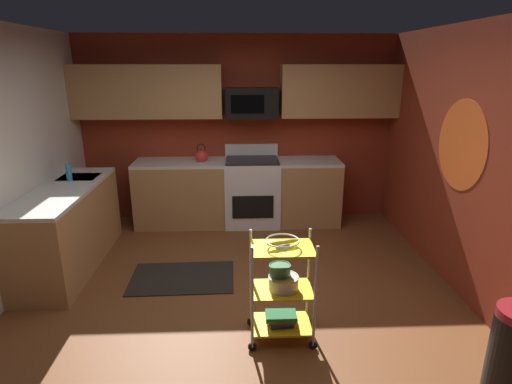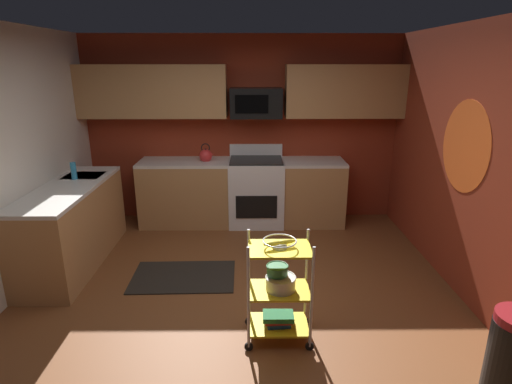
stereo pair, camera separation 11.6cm
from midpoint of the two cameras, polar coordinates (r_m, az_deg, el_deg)
floor at (r=4.14m, az=-3.25°, el=-15.35°), size 4.40×4.80×0.04m
wall_back at (r=5.98m, az=-3.16°, el=8.60°), size 4.52×0.06×2.60m
wall_right at (r=4.19m, az=28.57°, el=2.60°), size 0.06×4.80×2.60m
wall_flower_decal at (r=4.50m, az=25.87°, el=5.84°), size 0.00×0.90×0.90m
counter_run at (r=5.46m, az=-11.07°, el=-1.65°), size 3.63×2.44×0.92m
oven_range at (r=5.85m, az=-1.11°, el=0.14°), size 0.76×0.65×1.10m
upper_cabinets at (r=5.73m, az=-3.73°, el=13.73°), size 4.40×0.33×0.70m
microwave at (r=5.71m, az=-1.21°, el=12.25°), size 0.70×0.39×0.40m
rolling_cart at (r=3.46m, az=2.58°, el=-13.37°), size 0.56×0.36×0.91m
fruit_bowl at (r=3.26m, az=2.68°, el=-6.94°), size 0.27×0.27×0.07m
mixing_bowl_large at (r=3.43m, az=2.84°, el=-12.38°), size 0.25×0.25×0.11m
mixing_bowl_small at (r=3.41m, az=2.36°, el=-10.65°), size 0.18×0.18×0.08m
book_stack at (r=3.61m, az=2.52°, el=-17.08°), size 0.26×0.17×0.09m
kettle at (r=5.74m, az=-8.13°, el=4.99°), size 0.21×0.18×0.26m
dish_soap_bottle at (r=5.22m, az=-25.09°, el=2.49°), size 0.06×0.06×0.20m
floor_rug at (r=4.61m, az=-10.88°, el=-11.58°), size 1.11×0.72×0.01m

